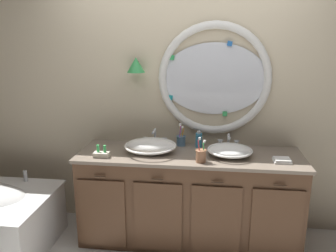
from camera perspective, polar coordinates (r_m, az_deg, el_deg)
name	(u,v)px	position (r m, az deg, el deg)	size (l,w,h in m)	color
ground_plane	(179,252)	(3.29, 1.84, -20.39)	(14.00, 14.00, 0.00)	silver
back_wall_assembly	(187,98)	(3.32, 3.25, 4.80)	(6.40, 0.26, 2.60)	beige
vanity_counter	(189,196)	(3.27, 3.54, -11.75)	(2.04, 0.65, 0.86)	brown
sink_basin_left	(150,146)	(3.09, -2.97, -3.35)	(0.47, 0.47, 0.13)	white
sink_basin_right	(230,150)	(3.06, 10.36, -4.04)	(0.40, 0.40, 0.11)	white
faucet_set_left	(155,138)	(3.32, -2.23, -2.05)	(0.24, 0.15, 0.16)	silver
faucet_set_right	(228,142)	(3.29, 10.14, -2.62)	(0.21, 0.15, 0.13)	silver
toothbrush_holder_left	(181,140)	(3.30, 2.20, -2.37)	(0.09, 0.09, 0.22)	slate
toothbrush_holder_right	(201,155)	(2.88, 5.57, -4.94)	(0.10, 0.10, 0.22)	#996647
soap_dispenser	(199,140)	(3.26, 5.21, -2.33)	(0.06, 0.07, 0.17)	#388EBC
folded_hand_towel	(282,160)	(3.04, 18.65, -5.49)	(0.15, 0.13, 0.03)	white
toiletry_basket	(102,154)	(3.05, -11.12, -4.61)	(0.14, 0.08, 0.11)	beige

